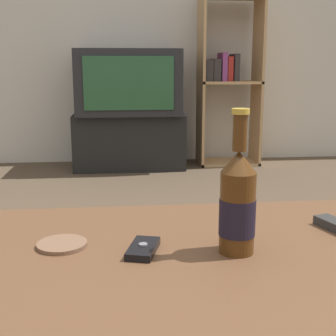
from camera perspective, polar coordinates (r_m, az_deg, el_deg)
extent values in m
cube|color=brown|center=(0.87, -0.49, -12.55)|extent=(1.20, 0.70, 0.04)
cube|color=black|center=(3.57, -4.76, 3.34)|extent=(0.82, 0.41, 0.41)
cube|color=black|center=(3.53, -4.89, 10.41)|extent=(0.76, 0.52, 0.47)
cube|color=#234C2D|center=(3.26, -4.80, 10.25)|extent=(0.62, 0.01, 0.37)
cube|color=tan|center=(3.65, 4.02, 10.37)|extent=(0.02, 0.30, 1.28)
cube|color=tan|center=(3.75, 10.85, 10.24)|extent=(0.02, 0.30, 1.28)
cube|color=tan|center=(3.77, 7.21, 0.75)|extent=(0.47, 0.30, 0.02)
cube|color=tan|center=(3.70, 7.48, 10.32)|extent=(0.47, 0.30, 0.02)
cube|color=#2D2828|center=(3.66, 4.81, 11.77)|extent=(0.06, 0.21, 0.16)
cube|color=#2D2828|center=(3.67, 5.75, 11.79)|extent=(0.05, 0.21, 0.16)
cube|color=#7F3875|center=(3.68, 6.63, 12.14)|extent=(0.04, 0.21, 0.21)
cube|color=maroon|center=(3.69, 7.30, 11.90)|extent=(0.04, 0.21, 0.18)
cube|color=#2D2828|center=(3.70, 8.06, 12.03)|extent=(0.04, 0.21, 0.20)
cylinder|color=#47280F|center=(0.89, 8.45, -5.44)|extent=(0.07, 0.07, 0.15)
cylinder|color=black|center=(0.89, 8.43, -5.92)|extent=(0.07, 0.07, 0.07)
cone|color=#47280F|center=(0.86, 8.65, 0.74)|extent=(0.07, 0.07, 0.04)
cylinder|color=#47280F|center=(0.85, 8.77, 4.27)|extent=(0.03, 0.03, 0.07)
cylinder|color=#B79333|center=(0.85, 8.85, 6.85)|extent=(0.03, 0.03, 0.01)
cube|color=black|center=(0.90, -3.05, -9.78)|extent=(0.07, 0.11, 0.01)
cylinder|color=slate|center=(0.90, -3.06, -9.28)|extent=(0.02, 0.02, 0.00)
cylinder|color=brown|center=(0.95, -12.80, -9.07)|extent=(0.10, 0.10, 0.01)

